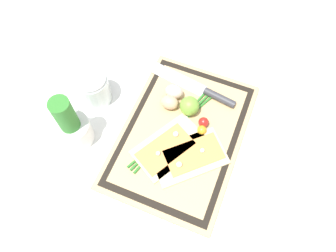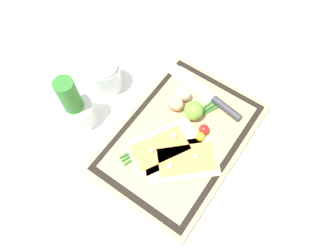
{
  "view_description": "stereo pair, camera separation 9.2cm",
  "coord_description": "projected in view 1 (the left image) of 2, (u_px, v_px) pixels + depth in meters",
  "views": [
    {
      "loc": [
        -0.38,
        -0.11,
        0.86
      ],
      "look_at": [
        0.0,
        0.04,
        0.04
      ],
      "focal_mm": 35.0,
      "sensor_mm": 36.0,
      "label": 1
    },
    {
      "loc": [
        -0.34,
        -0.2,
        0.86
      ],
      "look_at": [
        0.0,
        0.04,
        0.04
      ],
      "focal_mm": 35.0,
      "sensor_mm": 36.0,
      "label": 2
    }
  ],
  "objects": [
    {
      "name": "scallion_bunch",
      "position": [
        173.0,
        130.0,
        0.93
      ],
      "size": [
        0.32,
        0.15,
        0.01
      ],
      "color": "#2D7528",
      "rests_on": "cutting_board"
    },
    {
      "name": "sauce_jar",
      "position": [
        94.0,
        90.0,
        0.96
      ],
      "size": [
        0.1,
        0.1,
        0.1
      ],
      "color": "silver",
      "rests_on": "ground_plane"
    },
    {
      "name": "egg_brown",
      "position": [
        169.0,
        102.0,
        0.95
      ],
      "size": [
        0.04,
        0.05,
        0.04
      ],
      "primitive_type": "ellipsoid",
      "color": "tan",
      "rests_on": "cutting_board"
    },
    {
      "name": "cutting_board",
      "position": [
        181.0,
        135.0,
        0.94
      ],
      "size": [
        0.48,
        0.33,
        0.02
      ],
      "color": "tan",
      "rests_on": "ground_plane"
    },
    {
      "name": "pizza_slice_near",
      "position": [
        190.0,
        156.0,
        0.89
      ],
      "size": [
        0.22,
        0.22,
        0.02
      ],
      "color": "beige",
      "rests_on": "cutting_board"
    },
    {
      "name": "knife",
      "position": [
        207.0,
        92.0,
        0.98
      ],
      "size": [
        0.07,
        0.28,
        0.02
      ],
      "color": "silver",
      "rests_on": "cutting_board"
    },
    {
      "name": "pizza_slice_far",
      "position": [
        169.0,
        147.0,
        0.9
      ],
      "size": [
        0.23,
        0.2,
        0.02
      ],
      "color": "beige",
      "rests_on": "cutting_board"
    },
    {
      "name": "cherry_tomato_red",
      "position": [
        203.0,
        122.0,
        0.93
      ],
      "size": [
        0.03,
        0.03,
        0.03
      ],
      "primitive_type": "sphere",
      "color": "red",
      "rests_on": "cutting_board"
    },
    {
      "name": "lime",
      "position": [
        189.0,
        106.0,
        0.94
      ],
      "size": [
        0.06,
        0.06,
        0.06
      ],
      "primitive_type": "sphere",
      "color": "#70A838",
      "rests_on": "cutting_board"
    },
    {
      "name": "cherry_tomato_yellow",
      "position": [
        202.0,
        130.0,
        0.92
      ],
      "size": [
        0.03,
        0.03,
        0.03
      ],
      "primitive_type": "sphere",
      "color": "gold",
      "rests_on": "cutting_board"
    },
    {
      "name": "ground_plane",
      "position": [
        181.0,
        136.0,
        0.95
      ],
      "size": [
        6.0,
        6.0,
        0.0
      ],
      "primitive_type": "plane",
      "color": "white"
    },
    {
      "name": "egg_pink",
      "position": [
        174.0,
        92.0,
        0.97
      ],
      "size": [
        0.04,
        0.05,
        0.04
      ],
      "primitive_type": "ellipsoid",
      "color": "beige",
      "rests_on": "cutting_board"
    },
    {
      "name": "herb_pot",
      "position": [
        72.0,
        127.0,
        0.88
      ],
      "size": [
        0.1,
        0.1,
        0.19
      ],
      "color": "white",
      "rests_on": "ground_plane"
    }
  ]
}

